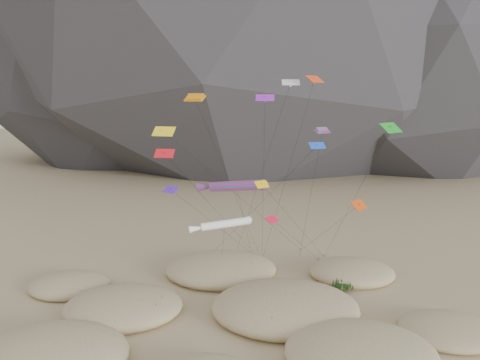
{
  "coord_description": "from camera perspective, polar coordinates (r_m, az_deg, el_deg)",
  "views": [
    {
      "loc": [
        -1.37,
        -41.92,
        24.07
      ],
      "look_at": [
        -1.03,
        12.0,
        13.57
      ],
      "focal_mm": 35.0,
      "sensor_mm": 36.0,
      "label": 1
    }
  ],
  "objects": [
    {
      "name": "orange_parafoil",
      "position": [
        56.16,
        -5.43,
        9.71
      ],
      "size": [
        9.71,
        10.77,
        23.59
      ],
      "color": "orange",
      "rests_on": "ground"
    },
    {
      "name": "white_tube_kite",
      "position": [
        52.4,
        -2.17,
        -5.42
      ],
      "size": [
        7.11,
        13.43,
        9.96
      ],
      "color": "white",
      "rests_on": "ground"
    },
    {
      "name": "ground",
      "position": [
        48.35,
        1.38,
        -18.83
      ],
      "size": [
        500.0,
        500.0,
        0.0
      ],
      "primitive_type": "plane",
      "color": "#CCB789",
      "rests_on": "ground"
    },
    {
      "name": "dunes",
      "position": [
        51.84,
        -1.14,
        -15.78
      ],
      "size": [
        51.34,
        34.91,
        3.5
      ],
      "color": "#CCB789",
      "rests_on": "ground"
    },
    {
      "name": "dune_grass",
      "position": [
        51.13,
        0.7,
        -16.01
      ],
      "size": [
        42.71,
        28.16,
        1.49
      ],
      "color": "black",
      "rests_on": "ground"
    },
    {
      "name": "rainbow_tube_kite",
      "position": [
        54.54,
        -0.72,
        -0.73
      ],
      "size": [
        8.57,
        17.01,
        13.94
      ],
      "color": "red",
      "rests_on": "ground"
    },
    {
      "name": "delta_kites",
      "position": [
        53.42,
        4.28,
        3.84
      ],
      "size": [
        28.36,
        20.02,
        25.53
      ],
      "color": "blue",
      "rests_on": "ground"
    },
    {
      "name": "kite_stakes",
      "position": [
        69.32,
        2.43,
        -9.18
      ],
      "size": [
        18.59,
        4.71,
        0.3
      ],
      "color": "#3F2D1E",
      "rests_on": "ground"
    },
    {
      "name": "multi_parafoil",
      "position": [
        57.59,
        9.97,
        5.69
      ],
      "size": [
        2.21,
        9.7,
        19.57
      ],
      "color": "#FB1A37",
      "rests_on": "ground"
    }
  ]
}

